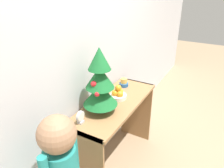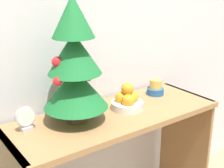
{
  "view_description": "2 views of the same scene",
  "coord_description": "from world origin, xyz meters",
  "px_view_note": "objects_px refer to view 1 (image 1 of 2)",
  "views": [
    {
      "loc": [
        -1.65,
        -0.67,
        1.89
      ],
      "look_at": [
        -0.04,
        0.23,
        1.01
      ],
      "focal_mm": 35.0,
      "sensor_mm": 36.0,
      "label": 1
    },
    {
      "loc": [
        -0.89,
        -0.98,
        1.46
      ],
      "look_at": [
        -0.02,
        0.23,
        0.96
      ],
      "focal_mm": 50.0,
      "sensor_mm": 36.0,
      "label": 2
    }
  ],
  "objects_px": {
    "desk_clock": "(81,117)",
    "child_figure": "(61,167)",
    "singing_bowl": "(124,83)",
    "mini_tree": "(100,83)",
    "fruit_bowl": "(118,94)"
  },
  "relations": [
    {
      "from": "mini_tree",
      "to": "singing_bowl",
      "type": "xyz_separation_m",
      "value": [
        0.57,
        0.05,
        -0.25
      ]
    },
    {
      "from": "singing_bowl",
      "to": "child_figure",
      "type": "bearing_deg",
      "value": -173.1
    },
    {
      "from": "desk_clock",
      "to": "child_figure",
      "type": "xyz_separation_m",
      "value": [
        -0.43,
        -0.15,
        -0.09
      ]
    },
    {
      "from": "child_figure",
      "to": "fruit_bowl",
      "type": "bearing_deg",
      "value": 4.5
    },
    {
      "from": "singing_bowl",
      "to": "child_figure",
      "type": "relative_size",
      "value": 0.09
    },
    {
      "from": "desk_clock",
      "to": "fruit_bowl",
      "type": "bearing_deg",
      "value": -7.89
    },
    {
      "from": "singing_bowl",
      "to": "desk_clock",
      "type": "xyz_separation_m",
      "value": [
        -0.81,
        0.0,
        0.02
      ]
    },
    {
      "from": "mini_tree",
      "to": "fruit_bowl",
      "type": "xyz_separation_m",
      "value": [
        0.3,
        -0.03,
        -0.24
      ]
    },
    {
      "from": "mini_tree",
      "to": "singing_bowl",
      "type": "height_order",
      "value": "mini_tree"
    },
    {
      "from": "child_figure",
      "to": "mini_tree",
      "type": "bearing_deg",
      "value": 8.74
    },
    {
      "from": "desk_clock",
      "to": "child_figure",
      "type": "height_order",
      "value": "child_figure"
    },
    {
      "from": "desk_clock",
      "to": "singing_bowl",
      "type": "bearing_deg",
      "value": -0.02
    },
    {
      "from": "fruit_bowl",
      "to": "desk_clock",
      "type": "height_order",
      "value": "fruit_bowl"
    },
    {
      "from": "desk_clock",
      "to": "child_figure",
      "type": "relative_size",
      "value": 0.1
    },
    {
      "from": "singing_bowl",
      "to": "child_figure",
      "type": "height_order",
      "value": "child_figure"
    }
  ]
}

